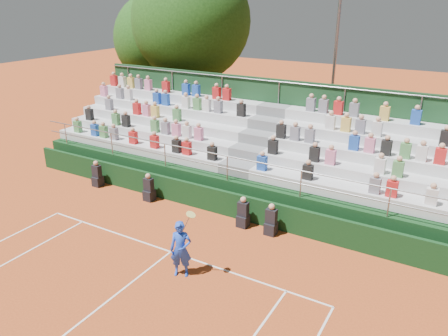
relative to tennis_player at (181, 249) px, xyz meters
The scene contains 8 objects.
ground 1.62m from the tennis_player, 141.23° to the left, with size 90.00×90.00×0.00m, color #B0481D.
courtside_wall 4.20m from the tennis_player, 104.58° to the left, with size 20.00×0.15×1.00m, color black.
line_officials 4.37m from the tennis_player, 124.33° to the left, with size 8.83×0.40×1.19m.
grandstand 7.36m from the tennis_player, 98.24° to the left, with size 20.00×5.20×4.40m.
tennis_player is the anchor object (origin of this frame).
tree_west 18.02m from the tennis_player, 129.28° to the left, with size 5.71×5.71×8.26m.
tree_east 16.32m from the tennis_player, 122.54° to the left, with size 6.86×6.86×9.98m.
floodlight_mast 14.71m from the tennis_player, 90.11° to the left, with size 0.60×0.25×8.52m.
Camera 1 is at (7.78, -9.84, 7.87)m, focal length 35.00 mm.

